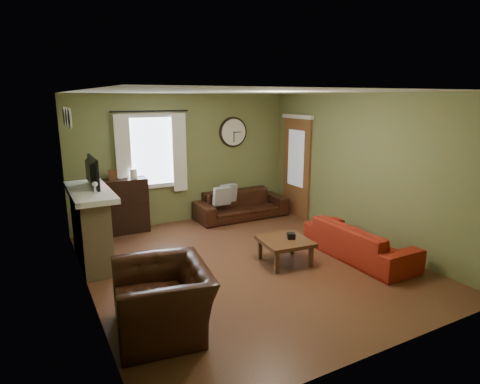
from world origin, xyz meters
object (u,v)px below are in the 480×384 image
sofa_brown (241,205)px  sofa_red (359,241)px  armchair (163,300)px  bookshelf (124,206)px  coffee_table (285,251)px

sofa_brown → sofa_red: 2.91m
sofa_brown → armchair: armchair is taller
bookshelf → sofa_red: (3.03, -3.04, -0.24)m
coffee_table → bookshelf: bearing=124.8°
bookshelf → armchair: 3.59m
sofa_red → coffee_table: size_ratio=2.64×
bookshelf → sofa_brown: (2.41, -0.20, -0.23)m
coffee_table → sofa_red: bearing=-18.0°
armchair → sofa_brown: bearing=148.5°
sofa_brown → coffee_table: size_ratio=2.71×
sofa_brown → sofa_red: (0.61, -2.84, -0.01)m
sofa_red → armchair: 3.45m
sofa_brown → armchair: 4.38m
bookshelf → sofa_red: 4.30m
coffee_table → armchair: bearing=-158.1°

